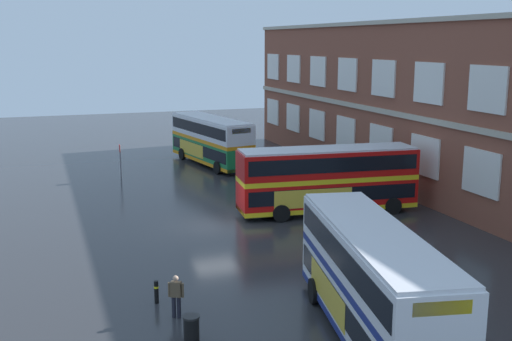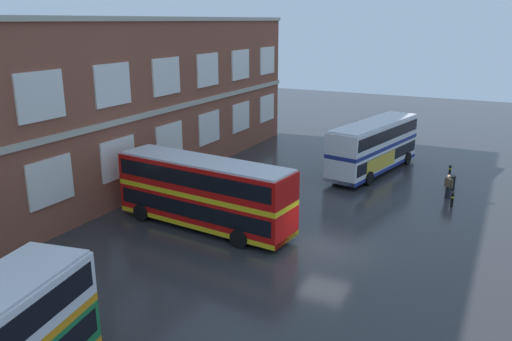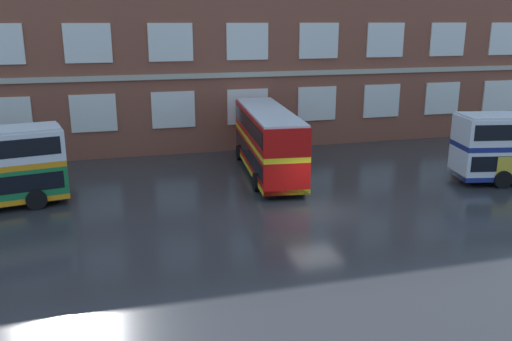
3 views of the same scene
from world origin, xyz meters
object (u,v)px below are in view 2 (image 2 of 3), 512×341
safety_bollard_east (450,171)px  station_litter_bin (451,182)px  safety_bollard_west (452,200)px  waiting_passenger (448,186)px  double_decker_middle (204,192)px  double_decker_far (374,146)px

safety_bollard_east → station_litter_bin: bearing=-171.5°
safety_bollard_west → safety_bollard_east: (6.91, 0.98, 0.00)m
waiting_passenger → station_litter_bin: bearing=1.2°
safety_bollard_east → double_decker_middle: bearing=145.8°
station_litter_bin → safety_bollard_west: size_ratio=1.08×
double_decker_middle → station_litter_bin: bearing=-40.8°
double_decker_far → station_litter_bin: (-1.79, -6.12, -1.63)m
waiting_passenger → double_decker_far: bearing=56.8°
double_decker_middle → safety_bollard_east: size_ratio=11.79×
station_litter_bin → safety_bollard_west: 3.87m
double_decker_middle → safety_bollard_west: size_ratio=11.79×
safety_bollard_west → double_decker_middle: bearing=128.8°
double_decker_far → waiting_passenger: size_ratio=6.64×
waiting_passenger → double_decker_middle: bearing=134.1°
double_decker_middle → safety_bollard_west: double_decker_middle is taller
double_decker_middle → safety_bollard_west: (10.06, -12.50, -1.66)m
double_decker_middle → waiting_passenger: double_decker_middle is taller
double_decker_far → station_litter_bin: double_decker_far is taller
double_decker_middle → waiting_passenger: 16.78m
safety_bollard_west → waiting_passenger: bearing=16.8°
station_litter_bin → safety_bollard_east: (3.07, 0.46, -0.03)m
station_litter_bin → safety_bollard_west: (-3.84, -0.52, -0.03)m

